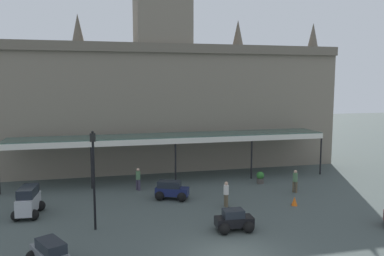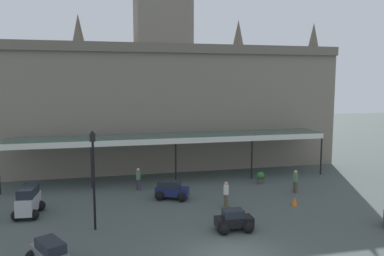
% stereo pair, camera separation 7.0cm
% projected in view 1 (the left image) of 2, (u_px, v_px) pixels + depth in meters
% --- Properties ---
extents(station_building, '(32.80, 5.58, 20.97)m').
position_uv_depth(station_building, '(162.00, 94.00, 35.96)').
color(station_building, slate).
rests_on(station_building, ground).
extents(entrance_canopy, '(25.94, 3.26, 3.71)m').
position_uv_depth(entrance_canopy, '(172.00, 137.00, 31.63)').
color(entrance_canopy, '#38564C').
rests_on(entrance_canopy, ground).
extents(car_silver_van, '(1.73, 2.47, 1.77)m').
position_uv_depth(car_silver_van, '(28.00, 203.00, 23.31)').
color(car_silver_van, '#B2B5BA').
rests_on(car_silver_van, ground).
extents(car_grey_estate, '(2.17, 2.43, 1.27)m').
position_uv_depth(car_grey_estate, '(50.00, 255.00, 16.79)').
color(car_grey_estate, slate).
rests_on(car_grey_estate, ground).
extents(car_navy_estate, '(2.42, 2.09, 1.27)m').
position_uv_depth(car_navy_estate, '(172.00, 191.00, 26.63)').
color(car_navy_estate, '#19214C').
rests_on(car_navy_estate, ground).
extents(car_black_sedan, '(2.09, 1.58, 1.19)m').
position_uv_depth(car_black_sedan, '(234.00, 222.00, 20.98)').
color(car_black_sedan, black).
rests_on(car_black_sedan, ground).
extents(pedestrian_beside_cars, '(0.34, 0.36, 1.67)m').
position_uv_depth(pedestrian_beside_cars, '(295.00, 180.00, 28.19)').
color(pedestrian_beside_cars, brown).
rests_on(pedestrian_beside_cars, ground).
extents(pedestrian_near_entrance, '(0.34, 0.34, 1.67)m').
position_uv_depth(pedestrian_near_entrance, '(138.00, 178.00, 28.79)').
color(pedestrian_near_entrance, '#3F384C').
rests_on(pedestrian_near_entrance, ground).
extents(pedestrian_crossing_forecourt, '(0.34, 0.39, 1.67)m').
position_uv_depth(pedestrian_crossing_forecourt, '(226.00, 193.00, 24.96)').
color(pedestrian_crossing_forecourt, brown).
rests_on(pedestrian_crossing_forecourt, ground).
extents(victorian_lamppost, '(0.30, 0.30, 5.46)m').
position_uv_depth(victorian_lamppost, '(94.00, 170.00, 20.80)').
color(victorian_lamppost, black).
rests_on(victorian_lamppost, ground).
extents(traffic_cone, '(0.40, 0.40, 0.58)m').
position_uv_depth(traffic_cone, '(294.00, 201.00, 25.28)').
color(traffic_cone, orange).
rests_on(traffic_cone, ground).
extents(planter_near_kerb, '(0.60, 0.60, 0.96)m').
position_uv_depth(planter_near_kerb, '(260.00, 177.00, 30.73)').
color(planter_near_kerb, '#47423D').
rests_on(planter_near_kerb, ground).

